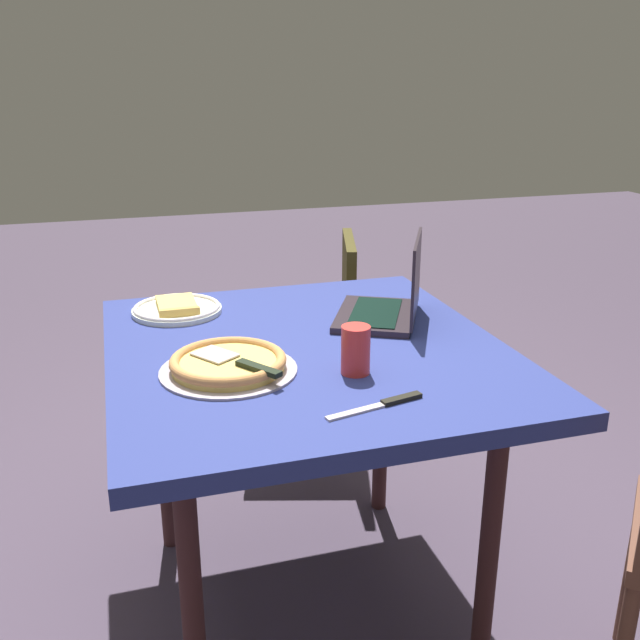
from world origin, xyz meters
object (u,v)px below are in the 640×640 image
Objects in this scene: drink_cup at (356,349)px; chair_far at (316,326)px; dining_table at (307,372)px; pizza_tray at (228,364)px; laptop at (390,302)px; table_knife at (385,404)px; pizza_plate at (177,308)px.

drink_cup reaches higher than chair_far.
dining_table is 0.26m from pizza_tray.
laptop is 0.43× the size of chair_far.
laptop is 0.83m from chair_far.
pizza_plate is at bearing -154.37° from table_knife.
pizza_tray reaches higher than pizza_plate.
pizza_plate is 0.83m from chair_far.
table_knife is 2.00× the size of drink_cup.
laptop is at bearing 114.90° from dining_table.
table_knife is at bearing 0.78° from drink_cup.
pizza_plate is at bearing -147.84° from drink_cup.
laptop is at bearing 157.09° from table_knife.
dining_table is 0.47m from pizza_plate.
table_knife is (0.27, 0.28, -0.02)m from pizza_tray.
drink_cup reaches higher than dining_table.
chair_far reaches higher than dining_table.
laptop reaches higher than pizza_tray.
chair_far is at bearing 153.17° from pizza_tray.
laptop is 0.55m from table_knife.
pizza_plate is 1.13× the size of table_knife.
pizza_plate is 2.26× the size of drink_cup.
pizza_tray is 1.15m from chair_far.
chair_far is at bearing 132.74° from pizza_plate.
dining_table is 0.33m from laptop.
pizza_tray reaches higher than table_knife.
pizza_tray is 1.40× the size of table_knife.
pizza_plate is 0.31× the size of chair_far.
pizza_plate reaches higher than dining_table.
chair_far reaches higher than pizza_plate.
pizza_tray is (0.11, -0.22, 0.09)m from dining_table.
table_knife is at bearing 9.75° from dining_table.
laptop is (-0.13, 0.28, 0.12)m from dining_table.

